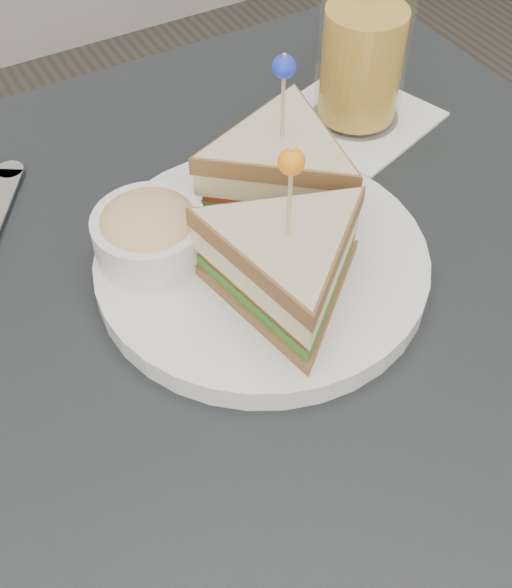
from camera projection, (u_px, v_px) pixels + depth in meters
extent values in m
cube|color=black|center=(251.00, 367.00, 0.54)|extent=(0.80, 0.80, 0.03)
cylinder|color=black|center=(338.00, 257.00, 1.13)|extent=(0.04, 0.04, 0.72)
cylinder|color=white|center=(262.00, 265.00, 0.57)|extent=(0.30, 0.30, 0.02)
cylinder|color=white|center=(262.00, 256.00, 0.57)|extent=(0.30, 0.30, 0.00)
cylinder|color=#CFB977|center=(290.00, 200.00, 0.47)|extent=(0.00, 0.00, 0.08)
sphere|color=orange|center=(291.00, 162.00, 0.44)|extent=(0.02, 0.02, 0.02)
cylinder|color=#CFB977|center=(283.00, 104.00, 0.54)|extent=(0.00, 0.00, 0.08)
sphere|color=#192EC2|center=(284.00, 67.00, 0.51)|extent=(0.02, 0.02, 0.02)
cylinder|color=white|center=(150.00, 237.00, 0.55)|extent=(0.10, 0.10, 0.04)
ellipsoid|color=#E0B772|center=(148.00, 224.00, 0.54)|extent=(0.09, 0.09, 0.03)
cylinder|color=silver|center=(10.00, 170.00, 0.65)|extent=(0.03, 0.03, 0.00)
cube|color=white|center=(355.00, 117.00, 0.71)|extent=(0.16, 0.16, 0.00)
cylinder|color=gold|center=(361.00, 64.00, 0.67)|extent=(0.09, 0.09, 0.10)
cylinder|color=white|center=(365.00, 38.00, 0.65)|extent=(0.10, 0.10, 0.16)
cube|color=white|center=(367.00, 6.00, 0.64)|extent=(0.03, 0.03, 0.02)
cube|color=white|center=(364.00, 27.00, 0.63)|extent=(0.02, 0.02, 0.02)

